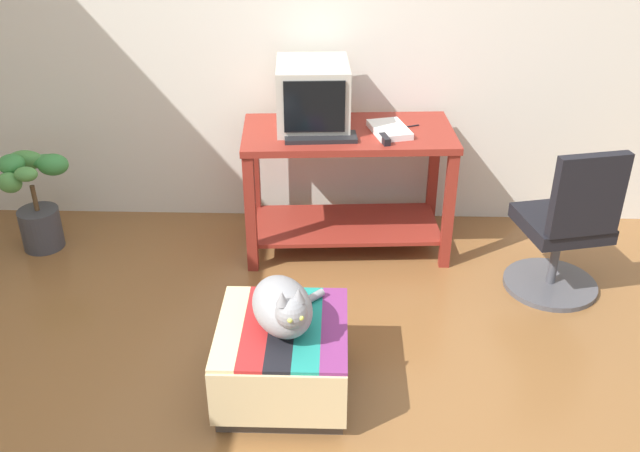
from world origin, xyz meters
TOP-DOWN VIEW (x-y plane):
  - ground_plane at (0.00, 0.00)m, footprint 14.00×14.00m
  - back_wall at (0.00, 2.05)m, footprint 8.00×0.10m
  - desk at (0.21, 1.60)m, footprint 1.24×0.67m
  - tv_monitor at (0.00, 1.67)m, footprint 0.43×0.49m
  - keyboard at (0.05, 1.46)m, footprint 0.41×0.18m
  - book at (0.44, 1.57)m, footprint 0.26×0.32m
  - ottoman_with_blanket at (-0.08, 0.27)m, footprint 0.58×0.62m
  - cat at (-0.07, 0.26)m, footprint 0.37×0.47m
  - potted_plant at (-1.66, 1.53)m, footprint 0.40×0.32m
  - office_chair at (1.38, 1.12)m, footprint 0.52×0.52m
  - stapler at (0.41, 1.42)m, footprint 0.06×0.12m
  - pen at (0.55, 1.66)m, footprint 0.13×0.06m

SIDE VIEW (x-z plane):
  - ground_plane at x=0.00m, z-range 0.00..0.00m
  - ottoman_with_blanket at x=-0.08m, z-range 0.00..0.36m
  - potted_plant at x=-1.66m, z-range 0.01..0.64m
  - office_chair at x=1.38m, z-range -0.06..0.83m
  - cat at x=-0.07m, z-range 0.34..0.62m
  - desk at x=0.21m, z-range 0.13..0.90m
  - pen at x=0.55m, z-range 0.76..0.77m
  - keyboard at x=0.05m, z-range 0.76..0.79m
  - book at x=0.44m, z-range 0.76..0.80m
  - stapler at x=0.41m, z-range 0.76..0.80m
  - tv_monitor at x=0.00m, z-range 0.76..1.13m
  - back_wall at x=0.00m, z-range 0.00..2.60m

